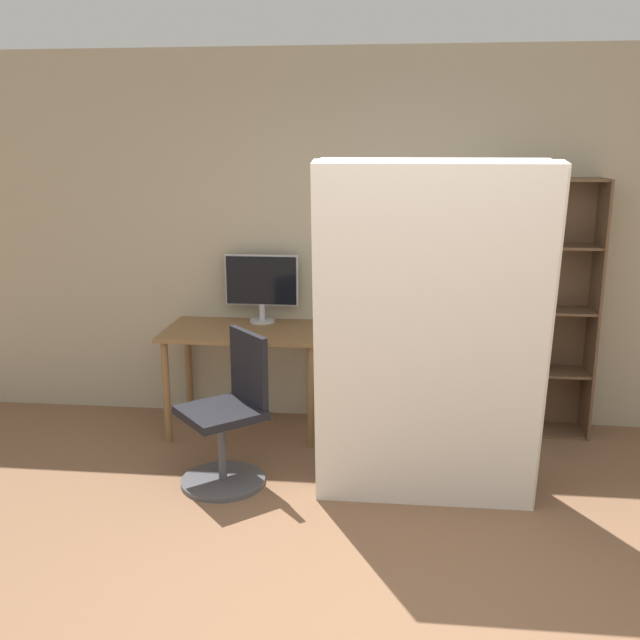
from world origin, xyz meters
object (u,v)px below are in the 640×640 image
Objects in this scene: monitor at (262,284)px; mattress_near at (432,344)px; office_chair at (230,423)px; bookshelf at (527,316)px; mattress_far at (429,329)px.

mattress_near is (1.17, -1.28, -0.06)m from monitor.
office_chair is 0.48× the size of mattress_near.
mattress_near is at bearing -47.53° from monitor.
monitor is 0.30× the size of bookshelf.
bookshelf is at bearing -0.37° from monitor.
bookshelf reaches higher than office_chair.
mattress_near reaches higher than monitor.
bookshelf is 0.92× the size of mattress_far.
mattress_far is at bearing 4.80° from office_chair.
mattress_near is at bearing -10.35° from office_chair.
office_chair is 0.48× the size of mattress_far.
mattress_far is at bearing -39.44° from monitor.
office_chair is at bearing 169.65° from mattress_near.
mattress_far is (1.17, -0.96, -0.06)m from monitor.
mattress_near and mattress_far have the same top height.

